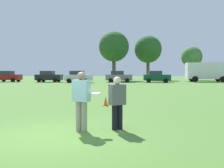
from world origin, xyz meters
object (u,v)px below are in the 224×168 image
at_px(traffic_cone, 106,101).
at_px(box_truck, 211,71).
at_px(player_defender, 117,100).
at_px(parked_car_mid_right, 78,77).
at_px(parked_car_near_right, 119,76).
at_px(parked_car_far_right, 157,77).
at_px(parked_car_mid_left, 8,76).
at_px(parked_car_center, 49,76).
at_px(player_thrower, 81,98).
at_px(frisbee, 96,93).

xyz_separation_m(traffic_cone, box_truck, (16.26, 30.80, 1.52)).
bearing_deg(player_defender, parked_car_mid_right, 100.39).
relative_size(traffic_cone, parked_car_near_right, 0.11).
bearing_deg(parked_car_near_right, parked_car_mid_right, -165.17).
bearing_deg(parked_car_far_right, parked_car_near_right, 173.57).
bearing_deg(box_truck, parked_car_mid_left, -178.49).
distance_m(player_defender, parked_car_far_right, 34.07).
distance_m(parked_car_center, parked_car_far_right, 17.31).
distance_m(player_thrower, parked_car_center, 36.08).
xyz_separation_m(parked_car_mid_left, parked_car_mid_right, (12.16, -2.84, 0.00)).
bearing_deg(parked_car_near_right, parked_car_mid_left, 176.32).
bearing_deg(parked_car_far_right, parked_car_mid_left, 175.65).
xyz_separation_m(player_defender, traffic_cone, (-0.58, 5.44, -0.65)).
bearing_deg(frisbee, parked_car_near_right, 88.47).
bearing_deg(traffic_cone, box_truck, 62.17).
bearing_deg(player_thrower, parked_car_near_right, 87.77).
xyz_separation_m(parked_car_near_right, parked_car_far_right, (5.92, -0.67, 0.00)).
height_order(frisbee, parked_car_far_right, parked_car_far_right).
height_order(player_thrower, frisbee, player_thrower).
bearing_deg(player_thrower, box_truck, 65.35).
bearing_deg(traffic_cone, parked_car_center, 109.87).
distance_m(frisbee, traffic_cone, 5.72).
height_order(parked_car_mid_left, parked_car_far_right, same).
bearing_deg(parked_car_near_right, player_thrower, -92.23).
xyz_separation_m(parked_car_mid_left, parked_car_near_right, (18.42, -1.18, 0.00)).
height_order(parked_car_far_right, box_truck, box_truck).
bearing_deg(parked_car_mid_right, parked_car_center, 158.94).
bearing_deg(parked_car_far_right, traffic_cone, -103.61).
height_order(parked_car_center, parked_car_mid_right, same).
relative_size(player_defender, frisbee, 5.77).
bearing_deg(player_defender, parked_car_mid_left, 117.14).
xyz_separation_m(parked_car_mid_left, parked_car_center, (7.06, -0.87, 0.00)).
bearing_deg(traffic_cone, parked_car_far_right, 76.39).
bearing_deg(player_defender, parked_car_far_right, 79.49).
height_order(parked_car_near_right, parked_car_far_right, same).
relative_size(frisbee, traffic_cone, 0.57).
bearing_deg(player_defender, box_truck, 66.60).
bearing_deg(parked_car_mid_right, player_thrower, -81.44).
distance_m(parked_car_mid_left, box_truck, 33.83).
distance_m(player_defender, frisbee, 0.69).
xyz_separation_m(frisbee, parked_car_mid_left, (-17.51, 35.56, -0.17)).
bearing_deg(parked_car_mid_right, traffic_cone, -78.75).
bearing_deg(parked_car_center, parked_car_near_right, -1.56).
xyz_separation_m(parked_car_mid_left, box_truck, (33.80, 0.89, 0.83)).
xyz_separation_m(player_thrower, frisbee, (0.42, -0.02, 0.13)).
height_order(player_defender, box_truck, box_truck).
height_order(frisbee, parked_car_mid_right, parked_car_mid_right).
distance_m(parked_car_mid_left, parked_car_center, 7.11).
height_order(parked_car_mid_left, parked_car_near_right, same).
bearing_deg(traffic_cone, frisbee, -90.40).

